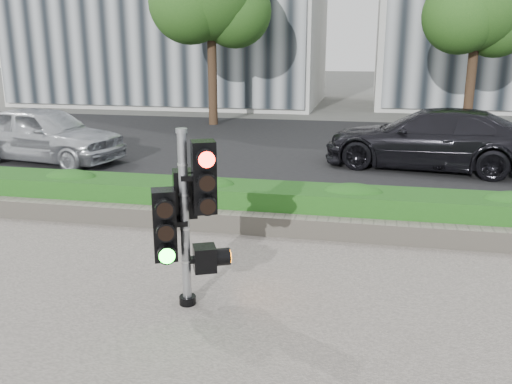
% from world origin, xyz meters
% --- Properties ---
extents(ground, '(120.00, 120.00, 0.00)m').
position_xyz_m(ground, '(0.00, 0.00, 0.00)').
color(ground, '#51514C').
rests_on(ground, ground).
extents(sidewalk, '(16.00, 11.00, 0.03)m').
position_xyz_m(sidewalk, '(0.00, -2.50, 0.01)').
color(sidewalk, '#9E9389').
rests_on(sidewalk, ground).
extents(road, '(60.00, 13.00, 0.02)m').
position_xyz_m(road, '(0.00, 10.00, 0.01)').
color(road, black).
rests_on(road, ground).
extents(curb, '(60.00, 0.25, 0.12)m').
position_xyz_m(curb, '(0.00, 3.15, 0.06)').
color(curb, gray).
rests_on(curb, ground).
extents(stone_wall, '(12.00, 0.32, 0.34)m').
position_xyz_m(stone_wall, '(0.00, 1.90, 0.20)').
color(stone_wall, gray).
rests_on(stone_wall, sidewalk).
extents(hedge, '(12.00, 1.00, 0.68)m').
position_xyz_m(hedge, '(0.00, 2.55, 0.37)').
color(hedge, '#38902C').
rests_on(hedge, sidewalk).
extents(tree_right, '(4.10, 3.58, 6.53)m').
position_xyz_m(tree_right, '(5.48, 15.55, 4.48)').
color(tree_right, black).
rests_on(tree_right, ground).
extents(traffic_signal, '(0.82, 0.74, 2.25)m').
position_xyz_m(traffic_signal, '(-0.43, -0.86, 1.28)').
color(traffic_signal, black).
rests_on(traffic_signal, sidewalk).
extents(car_silver, '(4.82, 2.61, 1.56)m').
position_xyz_m(car_silver, '(-7.10, 6.60, 0.80)').
color(car_silver, silver).
rests_on(car_silver, road).
extents(car_dark, '(5.76, 3.13, 1.58)m').
position_xyz_m(car_dark, '(3.33, 7.88, 0.81)').
color(car_dark, black).
rests_on(car_dark, road).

